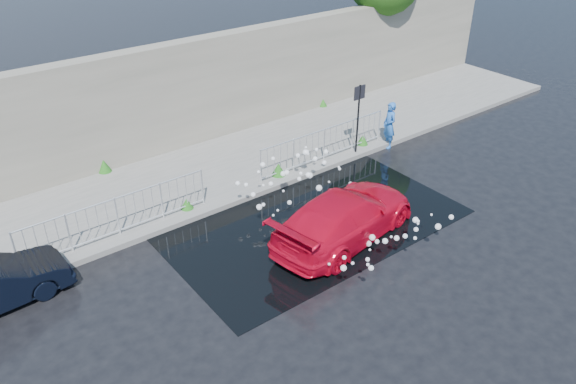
% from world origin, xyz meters
% --- Properties ---
extents(ground, '(90.00, 90.00, 0.00)m').
position_xyz_m(ground, '(0.00, 0.00, 0.00)').
color(ground, black).
rests_on(ground, ground).
extents(pavement, '(30.00, 4.00, 0.15)m').
position_xyz_m(pavement, '(0.00, 5.00, 0.07)').
color(pavement, '#62625E').
rests_on(pavement, ground).
extents(curb, '(30.00, 0.25, 0.16)m').
position_xyz_m(curb, '(0.00, 3.00, 0.08)').
color(curb, '#62625E').
rests_on(curb, ground).
extents(retaining_wall, '(30.00, 0.60, 3.50)m').
position_xyz_m(retaining_wall, '(0.00, 7.20, 1.90)').
color(retaining_wall, '#696558').
rests_on(retaining_wall, pavement).
extents(puddle, '(8.00, 5.00, 0.01)m').
position_xyz_m(puddle, '(0.50, 1.00, 0.01)').
color(puddle, black).
rests_on(puddle, ground).
extents(sign_post, '(0.45, 0.06, 2.50)m').
position_xyz_m(sign_post, '(4.20, 3.10, 1.72)').
color(sign_post, black).
rests_on(sign_post, ground).
extents(railing_left, '(5.05, 0.05, 1.10)m').
position_xyz_m(railing_left, '(-4.00, 3.35, 0.74)').
color(railing_left, silver).
rests_on(railing_left, pavement).
extents(railing_right, '(5.05, 0.05, 1.10)m').
position_xyz_m(railing_right, '(3.00, 3.35, 0.74)').
color(railing_right, silver).
rests_on(railing_right, pavement).
extents(weeds, '(12.17, 3.93, 0.41)m').
position_xyz_m(weeds, '(-0.36, 4.49, 0.34)').
color(weeds, '#1E5215').
rests_on(weeds, pavement).
extents(water_spray, '(3.39, 5.47, 1.09)m').
position_xyz_m(water_spray, '(0.88, 0.76, 0.72)').
color(water_spray, white).
rests_on(water_spray, ground).
extents(red_car, '(4.76, 2.61, 1.31)m').
position_xyz_m(red_car, '(0.69, -0.16, 0.65)').
color(red_car, red).
rests_on(red_car, ground).
extents(person, '(0.55, 0.68, 1.62)m').
position_xyz_m(person, '(5.58, 2.96, 0.81)').
color(person, blue).
rests_on(person, ground).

